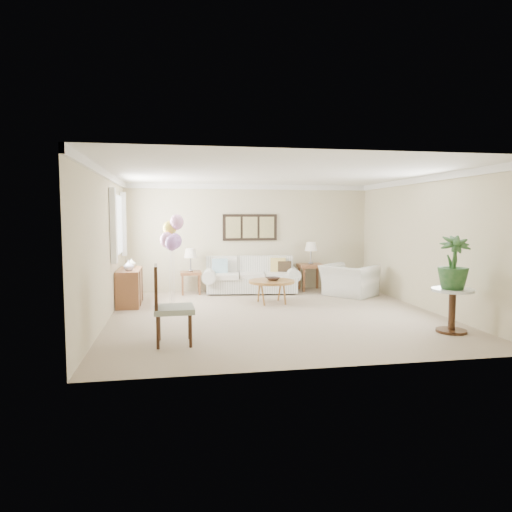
# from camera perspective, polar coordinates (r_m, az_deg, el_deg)

# --- Properties ---
(ground_plane) EXTENTS (6.00, 6.00, 0.00)m
(ground_plane) POSITION_cam_1_polar(r_m,az_deg,el_deg) (8.53, 2.48, -7.37)
(ground_plane) COLOR tan
(room_shell) EXTENTS (6.04, 6.04, 2.60)m
(room_shell) POSITION_cam_1_polar(r_m,az_deg,el_deg) (8.40, 1.65, 3.64)
(room_shell) COLOR beige
(room_shell) RESTS_ON ground
(wall_art_triptych) EXTENTS (1.35, 0.06, 0.65)m
(wall_art_triptych) POSITION_cam_1_polar(r_m,az_deg,el_deg) (11.25, -0.76, 3.59)
(wall_art_triptych) COLOR black
(wall_art_triptych) RESTS_ON ground
(sofa) EXTENTS (2.43, 1.12, 0.86)m
(sofa) POSITION_cam_1_polar(r_m,az_deg,el_deg) (10.96, -0.57, -2.80)
(sofa) COLOR silver
(sofa) RESTS_ON ground
(end_table_left) EXTENTS (0.49, 0.44, 0.53)m
(end_table_left) POSITION_cam_1_polar(r_m,az_deg,el_deg) (10.82, -8.15, -2.39)
(end_table_left) COLOR brown
(end_table_left) RESTS_ON ground
(end_table_right) EXTENTS (0.59, 0.54, 0.65)m
(end_table_right) POSITION_cam_1_polar(r_m,az_deg,el_deg) (11.34, 6.86, -1.53)
(end_table_right) COLOR brown
(end_table_right) RESTS_ON ground
(lamp_left) EXTENTS (0.31, 0.31, 0.55)m
(lamp_left) POSITION_cam_1_polar(r_m,az_deg,el_deg) (10.76, -8.19, 0.27)
(lamp_left) COLOR gray
(lamp_left) RESTS_ON end_table_left
(lamp_right) EXTENTS (0.31, 0.31, 0.54)m
(lamp_right) POSITION_cam_1_polar(r_m,az_deg,el_deg) (11.29, 6.89, 1.09)
(lamp_right) COLOR gray
(lamp_right) RESTS_ON end_table_right
(coffee_table) EXTENTS (0.97, 0.97, 0.49)m
(coffee_table) POSITION_cam_1_polar(r_m,az_deg,el_deg) (9.56, 1.96, -3.28)
(coffee_table) COLOR #A0652F
(coffee_table) RESTS_ON ground
(decor_bowl) EXTENTS (0.36, 0.36, 0.07)m
(decor_bowl) POSITION_cam_1_polar(r_m,az_deg,el_deg) (9.52, 2.12, -2.87)
(decor_bowl) COLOR #2C201C
(decor_bowl) RESTS_ON coffee_table
(armchair) EXTENTS (1.43, 1.45, 0.71)m
(armchair) POSITION_cam_1_polar(r_m,az_deg,el_deg) (10.68, 11.56, -3.01)
(armchair) COLOR silver
(armchair) RESTS_ON ground
(side_table) EXTENTS (0.64, 0.64, 0.69)m
(side_table) POSITION_cam_1_polar(r_m,az_deg,el_deg) (7.82, 23.35, -5.01)
(side_table) COLOR silver
(side_table) RESTS_ON ground
(potted_plant) EXTENTS (0.58, 0.58, 0.83)m
(potted_plant) POSITION_cam_1_polar(r_m,az_deg,el_deg) (7.69, 23.46, -0.75)
(potted_plant) COLOR #184519
(potted_plant) RESTS_ON side_table
(accent_chair) EXTENTS (0.58, 0.58, 1.14)m
(accent_chair) POSITION_cam_1_polar(r_m,az_deg,el_deg) (6.63, -10.95, -5.81)
(accent_chair) COLOR #98A293
(accent_chair) RESTS_ON ground
(credenza) EXTENTS (0.46, 1.20, 0.74)m
(credenza) POSITION_cam_1_polar(r_m,az_deg,el_deg) (9.79, -15.51, -3.74)
(credenza) COLOR brown
(credenza) RESTS_ON ground
(vase_white) EXTENTS (0.20, 0.20, 0.21)m
(vase_white) POSITION_cam_1_polar(r_m,az_deg,el_deg) (9.43, -15.63, -1.15)
(vase_white) COLOR silver
(vase_white) RESTS_ON credenza
(vase_sage) EXTENTS (0.24, 0.24, 0.20)m
(vase_sage) POSITION_cam_1_polar(r_m,az_deg,el_deg) (10.00, -15.31, -0.85)
(vase_sage) COLOR beige
(vase_sage) RESTS_ON credenza
(balloon_cluster) EXTENTS (0.46, 0.54, 1.86)m
(balloon_cluster) POSITION_cam_1_polar(r_m,az_deg,el_deg) (9.02, -10.45, 2.57)
(balloon_cluster) COLOR gray
(balloon_cluster) RESTS_ON ground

